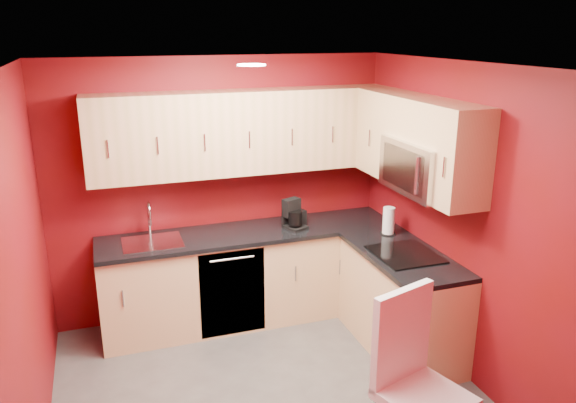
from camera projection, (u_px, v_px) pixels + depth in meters
floor at (268, 392)px, 4.40m from camera, size 3.20×3.20×0.00m
ceiling at (264, 65)px, 3.66m from camera, size 3.20×3.20×0.00m
wall_back at (221, 189)px, 5.39m from camera, size 3.20×0.00×3.20m
wall_front at (357, 353)px, 2.68m from camera, size 3.20×0.00×3.20m
wall_left at (23, 274)px, 3.54m from camera, size 0.00×3.00×3.00m
wall_right at (455, 220)px, 4.53m from camera, size 0.00×3.00×3.00m
base_cabinets_back at (251, 276)px, 5.42m from camera, size 2.80×0.60×0.87m
base_cabinets_right at (401, 303)px, 4.90m from camera, size 0.60×1.30×0.87m
countertop_back at (250, 233)px, 5.27m from camera, size 2.80×0.63×0.04m
countertop_right at (403, 255)px, 4.75m from camera, size 0.63×1.27×0.04m
upper_cabinets_back at (244, 132)px, 5.12m from camera, size 2.80×0.35×0.75m
upper_cabinets_right at (413, 134)px, 4.68m from camera, size 0.35×1.55×0.75m
microwave at (423, 167)px, 4.52m from camera, size 0.42×0.76×0.42m
cooktop at (405, 254)px, 4.71m from camera, size 0.50×0.55×0.01m
sink at (152, 238)px, 4.99m from camera, size 0.52×0.42×0.35m
dishwasher_front at (233, 293)px, 5.08m from camera, size 0.60×0.02×0.82m
downlight at (251, 65)px, 3.94m from camera, size 0.20×0.20×0.01m
coffee_maker at (295, 214)px, 5.29m from camera, size 0.24×0.27×0.28m
napkin_holder at (297, 217)px, 5.43m from camera, size 0.17×0.17×0.14m
paper_towel at (389, 221)px, 5.15m from camera, size 0.19×0.19×0.25m
dining_chair at (425, 389)px, 3.47m from camera, size 0.61×0.63×1.19m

